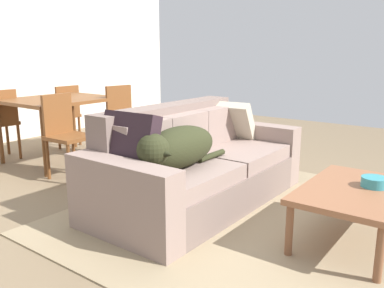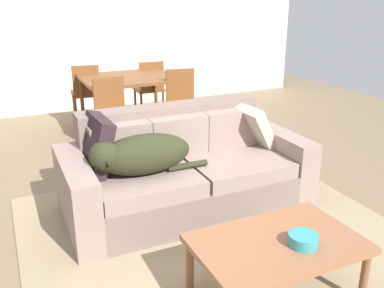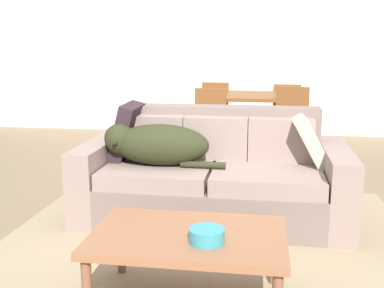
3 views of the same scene
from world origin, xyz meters
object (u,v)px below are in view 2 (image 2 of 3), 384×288
at_px(bowl_on_coffee_table, 303,240).
at_px(dining_table, 129,82).
at_px(dining_chair_near_right, 183,103).
at_px(dog_on_left_cushion, 139,155).
at_px(couch, 184,172).
at_px(coffee_table, 277,247).
at_px(dining_chair_far_left, 86,91).
at_px(dining_chair_near_left, 113,113).
at_px(throw_pillow_by_right_arm, 254,126).
at_px(dining_chair_far_right, 150,86).
at_px(throw_pillow_by_left_arm, 96,146).

height_order(bowl_on_coffee_table, dining_table, dining_table).
distance_m(dining_table, dining_chair_near_right, 0.81).
height_order(dog_on_left_cushion, dining_table, dining_table).
bearing_deg(couch, dog_on_left_cushion, -160.75).
relative_size(coffee_table, dining_table, 0.86).
distance_m(dog_on_left_cushion, dining_chair_far_left, 2.94).
relative_size(bowl_on_coffee_table, dining_chair_near_left, 0.20).
height_order(couch, bowl_on_coffee_table, couch).
xyz_separation_m(throw_pillow_by_right_arm, dining_table, (-0.55, 2.12, 0.07)).
distance_m(couch, bowl_on_coffee_table, 1.47).
xyz_separation_m(bowl_on_coffee_table, dining_chair_near_right, (0.57, 3.03, 0.06)).
relative_size(coffee_table, dining_chair_far_left, 1.15).
xyz_separation_m(coffee_table, dining_chair_far_right, (0.69, 4.16, 0.12)).
relative_size(throw_pillow_by_right_arm, dining_chair_far_left, 0.47).
bearing_deg(dog_on_left_cushion, couch, 19.25).
bearing_deg(dining_chair_near_left, couch, -83.88).
bearing_deg(dining_chair_far_left, throw_pillow_by_left_arm, 86.39).
xyz_separation_m(bowl_on_coffee_table, dining_chair_near_left, (-0.32, 3.00, 0.06)).
xyz_separation_m(dog_on_left_cushion, dining_table, (0.64, 2.33, 0.09)).
height_order(coffee_table, dining_chair_far_left, dining_chair_far_left).
xyz_separation_m(couch, dog_on_left_cushion, (-0.45, -0.15, 0.29)).
bearing_deg(dining_chair_near_right, bowl_on_coffee_table, -92.53).
bearing_deg(dining_chair_near_right, dining_table, 137.55).
relative_size(throw_pillow_by_left_arm, dining_chair_far_right, 0.55).
distance_m(bowl_on_coffee_table, dining_chair_near_left, 3.02).
bearing_deg(dog_on_left_cushion, coffee_table, -68.85).
bearing_deg(bowl_on_coffee_table, dog_on_left_cushion, 113.31).
distance_m(coffee_table, dining_chair_near_right, 3.02).
distance_m(throw_pillow_by_left_arm, dining_chair_near_left, 1.57).
bearing_deg(coffee_table, dog_on_left_cushion, 110.63).
bearing_deg(dog_on_left_cushion, dining_chair_near_left, 82.46).
xyz_separation_m(throw_pillow_by_right_arm, dining_chair_near_left, (-0.95, 1.49, -0.13)).
height_order(couch, dog_on_left_cushion, couch).
xyz_separation_m(coffee_table, dining_chair_far_left, (-0.26, 4.14, 0.14)).
height_order(couch, throw_pillow_by_left_arm, throw_pillow_by_left_arm).
bearing_deg(dining_chair_far_left, dining_table, 132.75).
relative_size(couch, throw_pillow_by_right_arm, 5.11).
height_order(dog_on_left_cushion, bowl_on_coffee_table, dog_on_left_cushion).
bearing_deg(coffee_table, dining_chair_far_left, 93.55).
xyz_separation_m(dog_on_left_cushion, throw_pillow_by_left_arm, (-0.29, 0.22, 0.05)).
height_order(throw_pillow_by_left_arm, dining_chair_near_right, dining_chair_near_right).
bearing_deg(dining_chair_near_right, dining_chair_far_left, 135.97).
bearing_deg(dining_chair_near_right, dog_on_left_cushion, -115.26).
bearing_deg(dining_chair_far_left, dining_chair_far_right, -172.63).
height_order(couch, dining_table, couch).
distance_m(dining_chair_far_left, dining_chair_far_right, 0.95).
bearing_deg(couch, dining_chair_far_right, 76.54).
bearing_deg(coffee_table, bowl_on_coffee_table, -41.90).
bearing_deg(dining_chair_far_right, dog_on_left_cushion, 71.03).
bearing_deg(dining_table, dog_on_left_cushion, -105.33).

